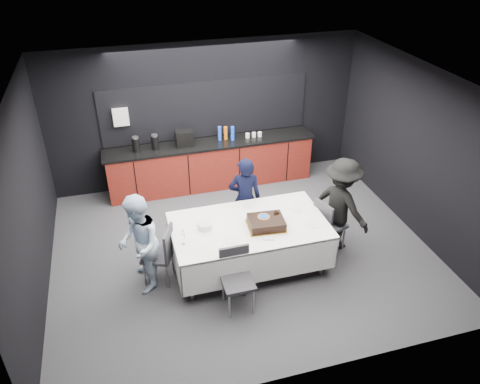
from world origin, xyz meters
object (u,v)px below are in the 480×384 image
chair_near (236,274)px  champagne_flute (183,235)px  party_table (249,232)px  cake_assembly (266,223)px  chair_left (162,251)px  plate_stack (205,225)px  chair_right (327,222)px  person_right (341,205)px  person_center (245,198)px  person_left (139,244)px

chair_near → champagne_flute: bearing=138.8°
party_table → chair_near: 0.86m
party_table → chair_near: chair_near is taller
cake_assembly → chair_left: (-1.54, 0.15, -0.31)m
plate_stack → champagne_flute: 0.48m
cake_assembly → chair_right: 1.15m
plate_stack → person_right: size_ratio=0.14×
plate_stack → party_table: bearing=-7.1°
plate_stack → person_center: size_ratio=0.15×
chair_right → person_left: (-2.94, -0.08, 0.23)m
cake_assembly → person_left: 1.86m
champagne_flute → person_left: 0.65m
champagne_flute → chair_left: (-0.29, 0.23, -0.40)m
cake_assembly → champagne_flute: (-1.25, -0.08, 0.09)m
plate_stack → chair_near: size_ratio=0.23×
champagne_flute → chair_right: 2.39m
person_center → person_right: (1.38, -0.69, 0.06)m
party_table → plate_stack: bearing=172.9°
plate_stack → chair_right: 2.00m
party_table → person_center: (0.16, 0.78, 0.09)m
party_table → chair_right: 1.32m
chair_left → person_center: bearing=27.0°
chair_left → party_table: bearing=-1.2°
party_table → person_right: (1.54, 0.09, 0.15)m
champagne_flute → person_right: bearing=6.5°
person_left → person_right: person_right is taller
cake_assembly → plate_stack: cake_assembly is taller
person_left → chair_near: bearing=60.5°
chair_left → person_right: size_ratio=0.58×
champagne_flute → chair_near: 0.92m
chair_near → person_left: (-1.22, 0.73, 0.23)m
cake_assembly → plate_stack: bearing=167.1°
person_left → cake_assembly: bearing=88.1°
party_table → champagne_flute: size_ratio=10.36×
cake_assembly → chair_right: size_ratio=0.64×
cake_assembly → chair_right: (1.09, 0.18, -0.31)m
chair_left → person_left: 0.39m
party_table → person_left: person_left is taller
cake_assembly → person_center: person_center is taller
champagne_flute → chair_right: champagne_flute is taller
chair_left → person_left: bearing=-171.8°
chair_near → person_right: size_ratio=0.58×
party_table → person_center: bearing=78.3°
chair_left → chair_near: (0.91, -0.77, 0.00)m
champagne_flute → chair_left: 0.55m
champagne_flute → plate_stack: bearing=37.7°
party_table → person_left: size_ratio=1.52×
champagne_flute → person_left: bearing=163.0°
party_table → person_right: 1.55m
cake_assembly → champagne_flute: bearing=-176.2°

